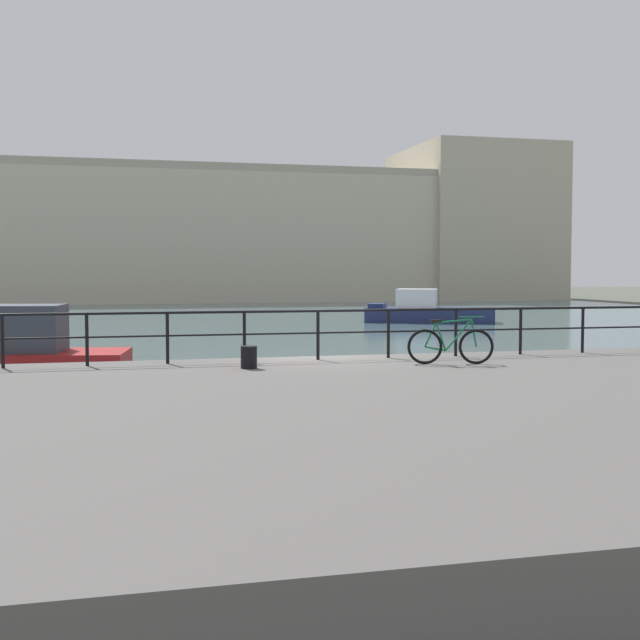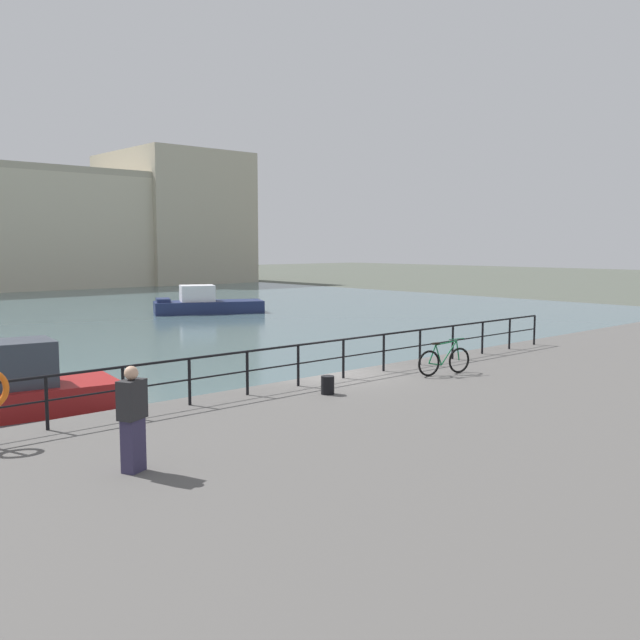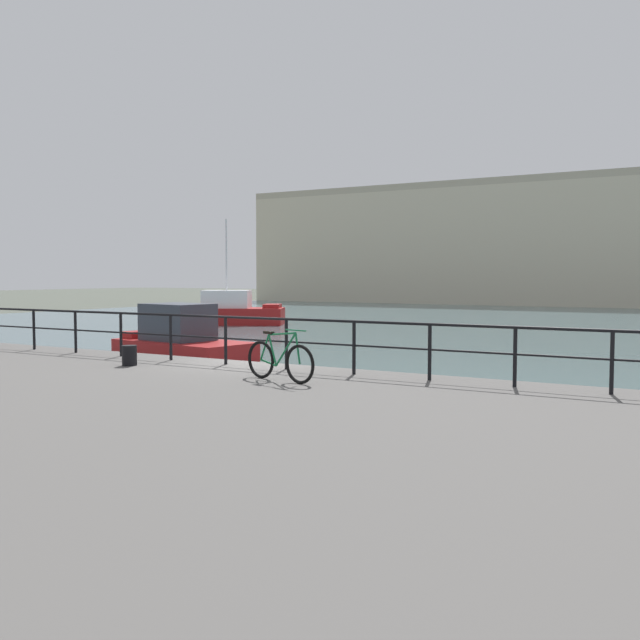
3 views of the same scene
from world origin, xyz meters
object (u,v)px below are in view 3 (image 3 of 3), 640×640
Objects in this scene: parked_bicycle at (280,360)px; mooring_bollard at (129,355)px; moored_green_narrowboat at (181,341)px; moored_blue_motorboat at (220,312)px.

parked_bicycle is 4.12m from mooring_bollard.
parked_bicycle is at bearing -4.08° from mooring_bollard.
moored_green_narrowboat is at bearing 153.45° from parked_bicycle.
moored_green_narrowboat is (10.89, -16.02, -0.01)m from moored_blue_motorboat.
moored_green_narrowboat is at bearing -82.04° from moored_blue_motorboat.
moored_blue_motorboat reaches higher than moored_green_narrowboat.
moored_green_narrowboat is 11.68m from parked_bicycle.
parked_bicycle is (19.82, -23.51, 0.66)m from moored_blue_motorboat.
mooring_bollard is (4.83, -7.20, 0.49)m from moored_green_narrowboat.
moored_green_narrowboat is 8.69m from mooring_bollard.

